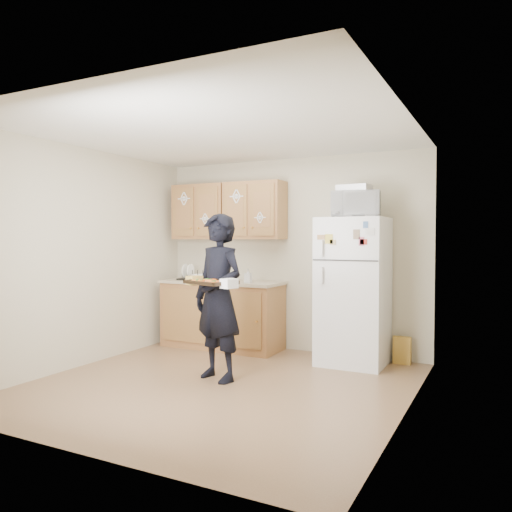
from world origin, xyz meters
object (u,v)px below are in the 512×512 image
object	(u,v)px
person	(219,297)
dish_rack	(192,274)
refrigerator	(353,291)
baking_tray	(211,283)
microwave	(356,204)

from	to	relation	value
person	dish_rack	xyz separation A→B (m)	(-1.17, 1.26, 0.11)
person	refrigerator	bearing A→B (deg)	67.56
person	baking_tray	size ratio (longest dim) A/B	3.78
microwave	dish_rack	xyz separation A→B (m)	(-2.27, 0.04, -0.88)
person	microwave	world-z (taller)	microwave
person	microwave	bearing A→B (deg)	65.44
refrigerator	person	size ratio (longest dim) A/B	0.99
baking_tray	microwave	world-z (taller)	microwave
baking_tray	person	bearing A→B (deg)	124.85
person	microwave	size ratio (longest dim) A/B	3.19
microwave	refrigerator	bearing A→B (deg)	116.40
refrigerator	microwave	distance (m)	1.00
person	baking_tray	distance (m)	0.35
person	microwave	xyz separation A→B (m)	(1.10, 1.22, 0.99)
microwave	baking_tray	bearing A→B (deg)	-134.37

